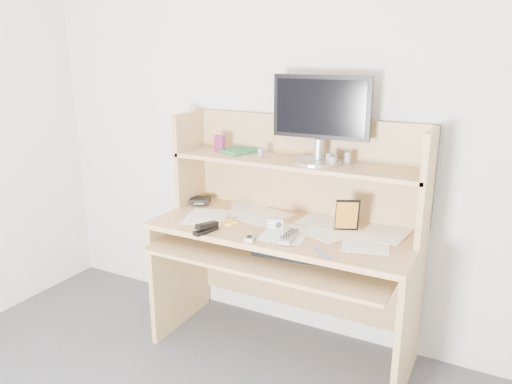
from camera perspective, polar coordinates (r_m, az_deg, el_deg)
The scene contains 19 objects.
back_wall at distance 2.81m, azimuth 6.02°, elevation 7.65°, with size 3.60×0.04×2.50m, color silver.
desk at distance 2.74m, azimuth 3.79°, elevation -4.60°, with size 1.40×0.70×1.30m.
paper_clutter at distance 2.65m, azimuth 3.10°, elevation -3.97°, with size 1.32×0.54×0.01m, color white.
keyboard at distance 2.54m, azimuth 5.00°, elevation -7.03°, with size 0.47×0.21×0.03m.
tv_remote at distance 2.48m, azimuth 3.78°, elevation -5.06°, with size 0.05×0.19×0.02m, color #9A9A95.
flip_phone at distance 2.46m, azimuth -0.67°, elevation -5.20°, with size 0.04×0.08×0.02m, color silver.
stapler at distance 2.57m, azimuth -5.75°, elevation -4.06°, with size 0.04×0.15×0.05m, color black.
wallet at distance 3.05m, azimuth -6.38°, elevation -0.92°, with size 0.12×0.09×0.03m, color black.
sticky_note_pad at distance 2.70m, azimuth -3.13°, elevation -3.50°, with size 0.07×0.07×0.01m, color yellow.
digital_camera at distance 2.60m, azimuth 2.26°, elevation -3.63°, with size 0.09×0.03×0.05m, color silver.
game_case at distance 2.59m, azimuth 10.39°, elevation -2.61°, with size 0.12×0.01×0.17m, color black.
blue_pen at distance 2.32m, azimuth 7.60°, elevation -6.93°, with size 0.01×0.01×0.14m, color blue.
card_box at distance 2.90m, azimuth -4.18°, elevation 5.53°, with size 0.07×0.02×0.10m, color maroon.
shelf_book at distance 2.88m, azimuth -1.77°, elevation 4.76°, with size 0.15×0.21×0.02m, color #30794D.
chip_stack_a at distance 2.76m, azimuth 0.57°, elevation 4.51°, with size 0.04×0.04×0.05m, color black.
chip_stack_b at distance 2.61m, azimuth 8.39°, elevation 3.79°, with size 0.04×0.04×0.06m, color white.
chip_stack_c at distance 2.57m, azimuth 8.73°, elevation 3.47°, with size 0.04×0.04×0.05m, color black.
chip_stack_d at distance 2.63m, azimuth 10.45°, elevation 3.81°, with size 0.04×0.04×0.06m, color white.
monitor at distance 2.62m, azimuth 7.38°, elevation 8.55°, with size 0.52×0.26×0.45m.
Camera 1 is at (1.03, -0.78, 1.67)m, focal length 35.00 mm.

